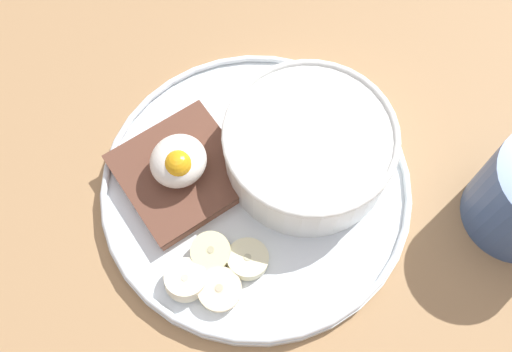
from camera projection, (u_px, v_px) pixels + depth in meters
ground_plane at (256, 194)px, 52.08cm from camera, size 120.00×120.00×2.00cm
plate at (256, 186)px, 50.44cm from camera, size 27.45×27.45×1.60cm
oatmeal_bowl at (309, 147)px, 48.85cm from camera, size 14.76×14.76×5.32cm
toast_slice at (182, 172)px, 49.84cm from camera, size 12.34×12.34×1.50cm
poached_egg at (178, 161)px, 47.53cm from camera, size 4.92×4.65×3.81cm
banana_slice_front at (211, 252)px, 46.96cm from camera, size 4.30×4.19×1.84cm
banana_slice_left at (219, 290)px, 45.85cm from camera, size 4.10×4.17×1.40cm
banana_slice_back at (248, 259)px, 46.95cm from camera, size 4.24×4.18×1.35cm
banana_slice_right at (186, 280)px, 45.98cm from camera, size 4.71×4.62×1.95cm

